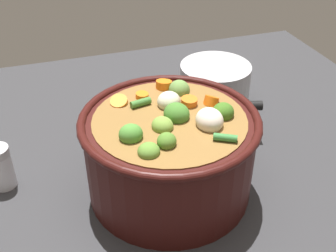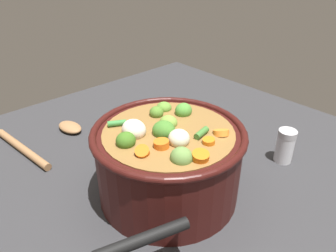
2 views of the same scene
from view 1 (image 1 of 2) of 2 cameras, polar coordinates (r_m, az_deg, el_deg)
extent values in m
plane|color=#2D2D30|center=(0.69, 0.20, -8.46)|extent=(1.10, 1.10, 0.00)
cylinder|color=#38110F|center=(0.65, 0.21, -4.10)|extent=(0.26, 0.26, 0.13)
torus|color=#38110F|center=(0.61, 0.22, 0.85)|extent=(0.27, 0.27, 0.01)
cylinder|color=olive|center=(0.65, 0.21, -3.73)|extent=(0.23, 0.23, 0.13)
ellipsoid|color=#4C8C34|center=(0.57, -5.09, -1.14)|extent=(0.04, 0.03, 0.03)
ellipsoid|color=olive|center=(0.59, -0.76, 0.03)|extent=(0.04, 0.04, 0.03)
ellipsoid|color=#4E7A29|center=(0.55, -0.18, -2.10)|extent=(0.04, 0.04, 0.02)
ellipsoid|color=#5D8A32|center=(0.54, -2.63, -3.48)|extent=(0.04, 0.04, 0.02)
ellipsoid|color=#42792B|center=(0.61, 1.27, 1.48)|extent=(0.05, 0.05, 0.03)
ellipsoid|color=#638B42|center=(0.68, 1.54, 4.93)|extent=(0.03, 0.04, 0.03)
ellipsoid|color=#3D6B1E|center=(0.62, 7.52, 1.88)|extent=(0.03, 0.03, 0.03)
cylinder|color=orange|center=(0.69, -0.59, 5.48)|extent=(0.04, 0.04, 0.02)
cylinder|color=orange|center=(0.65, 5.89, 3.37)|extent=(0.03, 0.03, 0.02)
cylinder|color=orange|center=(0.66, -3.56, 4.03)|extent=(0.03, 0.03, 0.01)
cylinder|color=orange|center=(0.64, 2.90, 3.13)|extent=(0.03, 0.03, 0.02)
cylinder|color=orange|center=(0.65, -6.67, 3.23)|extent=(0.04, 0.04, 0.02)
ellipsoid|color=beige|center=(0.59, 5.67, 0.76)|extent=(0.04, 0.05, 0.04)
ellipsoid|color=beige|center=(0.64, 0.11, 3.38)|extent=(0.05, 0.05, 0.03)
cylinder|color=#3F7530|center=(0.64, -3.74, 3.20)|extent=(0.03, 0.02, 0.01)
cylinder|color=#377E39|center=(0.57, 7.82, -1.58)|extent=(0.03, 0.02, 0.01)
cylinder|color=silver|center=(0.73, -21.72, -5.65)|extent=(0.04, 0.04, 0.06)
cylinder|color=#ADADB2|center=(0.91, 6.38, 5.86)|extent=(0.15, 0.15, 0.08)
cylinder|color=black|center=(0.77, 7.82, 2.71)|extent=(0.13, 0.06, 0.02)
camera|label=2|loc=(0.96, 13.74, 30.19)|focal=34.28mm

